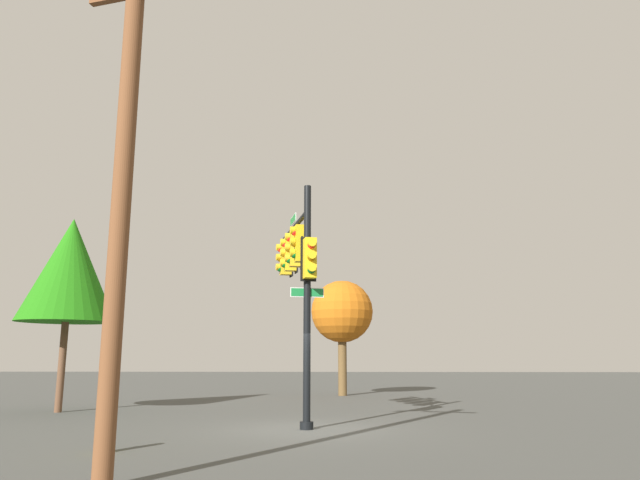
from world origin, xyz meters
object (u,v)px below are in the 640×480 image
at_px(utility_pole, 122,195).
at_px(tree_near, 70,270).
at_px(tree_mid, 342,312).
at_px(fire_hydrant, 109,431).
at_px(signal_pole_assembly, 297,262).

height_order(utility_pole, tree_near, utility_pole).
bearing_deg(utility_pole, tree_near, 28.09).
height_order(utility_pole, tree_mid, utility_pole).
relative_size(fire_hydrant, tree_mid, 0.15).
height_order(fire_hydrant, tree_near, tree_near).
bearing_deg(signal_pole_assembly, tree_mid, -6.58).
height_order(signal_pole_assembly, tree_mid, signal_pole_assembly).
bearing_deg(signal_pole_assembly, fire_hydrant, 146.84).
bearing_deg(utility_pole, signal_pole_assembly, -14.67).
bearing_deg(tree_near, tree_mid, -47.26).
distance_m(signal_pole_assembly, fire_hydrant, 7.57).
relative_size(utility_pole, tree_near, 1.26).
xyz_separation_m(signal_pole_assembly, tree_mid, (12.32, -1.42, -0.60)).
distance_m(tree_near, tree_mid, 13.49).
distance_m(signal_pole_assembly, utility_pole, 8.80).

